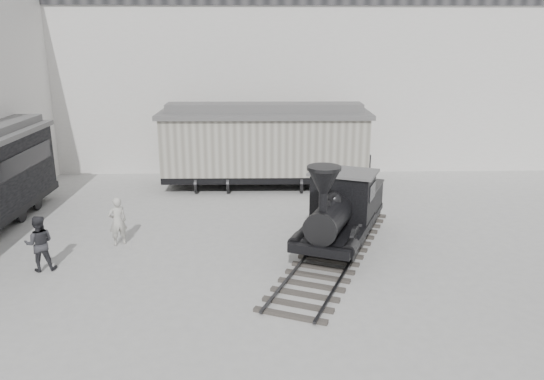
{
  "coord_description": "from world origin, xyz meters",
  "views": [
    {
      "loc": [
        -1.23,
        -12.09,
        6.69
      ],
      "look_at": [
        -0.73,
        3.86,
        2.0
      ],
      "focal_mm": 35.0,
      "sensor_mm": 36.0,
      "label": 1
    }
  ],
  "objects_px": {
    "boxcar": "(265,144)",
    "visitor_b": "(39,243)",
    "locomotive": "(340,214)",
    "visitor_a": "(118,221)"
  },
  "relations": [
    {
      "from": "boxcar",
      "to": "visitor_b",
      "type": "xyz_separation_m",
      "value": [
        -6.74,
        -8.75,
        -1.15
      ]
    },
    {
      "from": "locomotive",
      "to": "boxcar",
      "type": "xyz_separation_m",
      "value": [
        -2.3,
        7.25,
        0.85
      ]
    },
    {
      "from": "locomotive",
      "to": "boxcar",
      "type": "height_order",
      "value": "boxcar"
    },
    {
      "from": "visitor_a",
      "to": "visitor_b",
      "type": "relative_size",
      "value": 0.97
    },
    {
      "from": "boxcar",
      "to": "visitor_a",
      "type": "relative_size",
      "value": 5.7
    },
    {
      "from": "locomotive",
      "to": "visitor_b",
      "type": "bearing_deg",
      "value": -147.73
    },
    {
      "from": "visitor_a",
      "to": "boxcar",
      "type": "bearing_deg",
      "value": -157.39
    },
    {
      "from": "locomotive",
      "to": "visitor_a",
      "type": "height_order",
      "value": "locomotive"
    },
    {
      "from": "boxcar",
      "to": "visitor_b",
      "type": "relative_size",
      "value": 5.55
    },
    {
      "from": "locomotive",
      "to": "visitor_b",
      "type": "relative_size",
      "value": 5.27
    }
  ]
}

